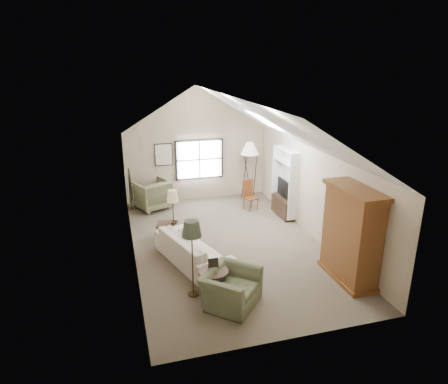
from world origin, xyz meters
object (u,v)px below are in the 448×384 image
object	(u,v)px
armoire	(351,235)
side_table	(214,284)
side_chair	(251,195)
sofa	(194,249)
armchair_near	(231,288)
coffee_table	(174,231)
armchair_far	(152,194)

from	to	relation	value
armoire	side_table	distance (m)	3.27
armoire	side_chair	xyz separation A→B (m)	(-0.70, 4.75, -0.59)
armoire	sofa	size ratio (longest dim) A/B	0.87
sofa	side_table	xyz separation A→B (m)	(0.10, -1.60, -0.05)
armchair_near	armoire	bearing A→B (deg)	-42.76
sofa	side_table	distance (m)	1.60
sofa	side_table	world-z (taller)	sofa
sofa	coffee_table	size ratio (longest dim) A/B	2.70
armoire	side_chair	size ratio (longest dim) A/B	2.17
armoire	armchair_far	bearing A→B (deg)	123.58
sofa	armchair_far	world-z (taller)	armchair_far
coffee_table	side_table	size ratio (longest dim) A/B	1.48
armoire	side_table	size ratio (longest dim) A/B	3.48
coffee_table	side_chair	bearing A→B (deg)	29.08
side_table	armchair_far	bearing A→B (deg)	96.70
side_table	side_chair	xyz separation A→B (m)	(2.48, 4.66, 0.19)
armoire	armchair_far	distance (m)	6.98
sofa	armchair_far	size ratio (longest dim) A/B	2.34
side_table	armoire	bearing A→B (deg)	-1.54
armoire	side_chair	distance (m)	4.84
sofa	armchair_far	xyz separation A→B (m)	(-0.57, 4.11, 0.12)
sofa	side_chair	xyz separation A→B (m)	(2.58, 3.06, 0.14)
sofa	side_chair	world-z (taller)	side_chair
side_chair	armoire	bearing A→B (deg)	-101.00
coffee_table	side_chair	size ratio (longest dim) A/B	0.92
armchair_far	side_table	size ratio (longest dim) A/B	1.70
coffee_table	armchair_far	bearing A→B (deg)	96.89
side_chair	coffee_table	bearing A→B (deg)	-170.29
side_table	side_chair	bearing A→B (deg)	62.03
sofa	armchair_near	xyz separation A→B (m)	(0.38, -1.93, 0.00)
armchair_far	coffee_table	world-z (taller)	armchair_far
armchair_far	armchair_near	bearing A→B (deg)	76.18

